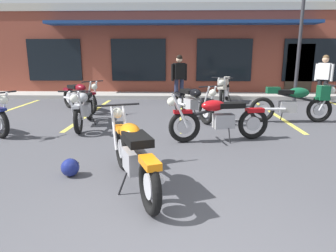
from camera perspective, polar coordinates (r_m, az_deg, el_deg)
name	(u,v)px	position (r m, az deg, el deg)	size (l,w,h in m)	color
ground_plane	(184,150)	(5.64, 2.92, -4.43)	(80.00, 80.00, 0.00)	#47474C
sidewalk_kerb	(181,95)	(12.62, 2.41, 5.83)	(22.00, 1.80, 0.14)	#A8A59E
brick_storefront_building	(181,51)	(16.06, 2.39, 13.80)	(17.59, 7.21, 3.69)	brown
painted_stall_lines	(182,113)	(9.08, 2.57, 2.44)	(10.89, 4.80, 0.01)	#DBCC4C
motorcycle_foreground_classic	(133,153)	(4.00, -6.54, -5.08)	(1.09, 2.00, 0.98)	black
motorcycle_red_sportbike	(224,89)	(10.90, 10.46, 6.86)	(0.89, 2.06, 0.98)	black
motorcycle_black_cruiser	(84,108)	(7.56, -15.44, 3.29)	(0.69, 2.11, 0.98)	black
motorcycle_blue_standard	(193,102)	(8.19, 4.60, 4.48)	(1.21, 1.94, 0.98)	black
motorcycle_green_cafe_racer	(79,96)	(9.71, -16.22, 5.39)	(1.64, 1.67, 0.98)	black
motorcycle_orange_scrambler	(219,118)	(6.19, 9.40, 1.44)	(2.09, 0.84, 0.98)	black
motorcycle_cream_vintage	(296,102)	(8.42, 22.70, 4.19)	(2.11, 0.66, 0.98)	black
person_in_shorts_foreground	(324,76)	(12.06, 27.00, 8.27)	(0.51, 0.48, 1.68)	black
person_by_back_row	(179,76)	(10.85, 2.08, 9.28)	(0.59, 0.39, 1.68)	black
helmet_on_pavement	(70,167)	(4.64, -17.74, -7.35)	(0.26, 0.26, 0.26)	navy
parking_lot_lamp_post	(304,13)	(12.17, 23.94, 18.71)	(0.24, 0.76, 4.73)	#2D2D33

